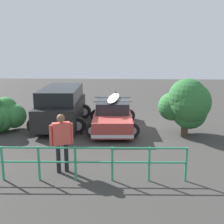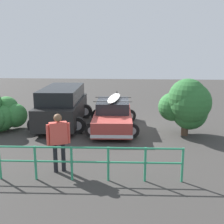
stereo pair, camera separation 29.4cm
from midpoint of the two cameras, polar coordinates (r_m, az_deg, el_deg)
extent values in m
cube|color=#383533|center=(13.59, 1.56, -3.34)|extent=(44.00, 44.00, 0.02)
cube|color=#9E3833|center=(13.40, -0.51, -1.28)|extent=(1.87, 4.48, 0.66)
cube|color=#23262B|center=(13.44, -0.51, 1.33)|extent=(1.58, 2.18, 0.51)
cube|color=silver|center=(11.38, -0.66, -4.99)|extent=(1.73, 0.17, 0.14)
cube|color=silver|center=(15.55, -0.40, -0.09)|extent=(1.73, 0.17, 0.14)
cylinder|color=black|center=(12.15, 3.50, -3.73)|extent=(0.63, 0.18, 0.63)
cylinder|color=#B7B7BC|center=(12.15, 3.50, -3.73)|extent=(0.35, 0.19, 0.35)
cylinder|color=black|center=(12.17, -4.69, -3.72)|extent=(0.63, 0.18, 0.63)
cylinder|color=#B7B7BC|center=(12.17, -4.69, -3.72)|extent=(0.35, 0.19, 0.35)
cylinder|color=black|center=(14.78, 2.92, -0.70)|extent=(0.63, 0.18, 0.63)
cylinder|color=#B7B7BC|center=(14.78, 2.92, -0.70)|extent=(0.35, 0.19, 0.35)
cylinder|color=black|center=(14.81, -3.79, -0.69)|extent=(0.63, 0.18, 0.63)
cylinder|color=#B7B7BC|center=(14.81, -3.79, -0.69)|extent=(0.35, 0.19, 0.35)
cylinder|color=black|center=(12.81, -0.54, 2.10)|extent=(1.78, 0.10, 0.03)
cylinder|color=black|center=(13.96, -0.48, 3.00)|extent=(1.78, 0.10, 0.03)
ellipsoid|color=white|center=(13.50, -0.29, 2.92)|extent=(0.66, 2.84, 0.09)
cone|color=black|center=(14.59, 0.22, 4.13)|extent=(0.10, 0.10, 0.14)
cube|color=black|center=(14.22, -10.73, 0.27)|extent=(2.06, 4.85, 0.98)
cube|color=black|center=(14.06, -10.87, 3.57)|extent=(1.87, 3.80, 0.68)
cylinder|color=black|center=(16.60, -9.14, 2.48)|extent=(0.68, 0.21, 0.68)
cylinder|color=black|center=(12.77, -7.65, -2.71)|extent=(0.75, 0.22, 0.75)
cylinder|color=#B7B7BC|center=(12.77, -7.65, -2.71)|extent=(0.41, 0.23, 0.41)
cylinder|color=black|center=(13.17, -15.90, -2.62)|extent=(0.75, 0.22, 0.75)
cylinder|color=#B7B7BC|center=(13.17, -15.90, -2.62)|extent=(0.41, 0.23, 0.41)
cylinder|color=black|center=(15.53, -6.23, 0.13)|extent=(0.75, 0.22, 0.75)
cylinder|color=#B7B7BC|center=(15.53, -6.23, 0.13)|extent=(0.41, 0.23, 0.41)
cylinder|color=black|center=(15.86, -13.09, 0.14)|extent=(0.75, 0.22, 0.75)
cylinder|color=#B7B7BC|center=(15.86, -13.09, 0.14)|extent=(0.41, 0.23, 0.41)
cylinder|color=black|center=(8.97, -10.19, -9.11)|extent=(0.13, 0.13, 0.91)
cylinder|color=black|center=(8.94, -11.77, -9.27)|extent=(0.13, 0.13, 0.91)
cube|color=#DB4C42|center=(8.69, -11.20, -4.31)|extent=(0.57, 0.40, 0.68)
sphere|color=brown|center=(8.56, -11.34, -1.25)|extent=(0.25, 0.25, 0.25)
cylinder|color=#DB4C42|center=(8.75, -9.17, -4.29)|extent=(0.09, 0.09, 0.65)
cylinder|color=#DB4C42|center=(8.65, -13.24, -4.67)|extent=(0.09, 0.09, 0.65)
cylinder|color=#2D9366|center=(8.44, 13.83, -10.30)|extent=(0.07, 0.07, 1.03)
cylinder|color=#2D9366|center=(8.27, 6.51, -10.50)|extent=(0.07, 0.07, 1.03)
cylinder|color=#2D9366|center=(8.23, -1.00, -10.52)|extent=(0.07, 0.07, 1.03)
cylinder|color=#2D9366|center=(8.33, -8.45, -10.37)|extent=(0.07, 0.07, 1.03)
cylinder|color=#2D9366|center=(8.56, -15.61, -10.07)|extent=(0.07, 0.07, 1.03)
cylinder|color=#2D9366|center=(8.91, -22.27, -9.64)|extent=(0.07, 0.07, 1.03)
cylinder|color=#2D9366|center=(8.25, -12.24, -7.12)|extent=(7.44, 0.29, 0.06)
cylinder|color=#2D9366|center=(8.41, -12.10, -9.91)|extent=(7.44, 0.29, 0.06)
cylinder|color=#4C3828|center=(12.89, 13.86, -3.46)|extent=(0.30, 0.30, 0.48)
sphere|color=#2D6B33|center=(12.54, 14.14, 1.63)|extent=(1.25, 1.25, 1.25)
sphere|color=#2D6B33|center=(12.83, 14.83, 0.08)|extent=(1.55, 1.55, 1.55)
sphere|color=#2D6B33|center=(12.40, 15.02, 1.93)|extent=(1.74, 1.74, 1.74)
sphere|color=#2D6B33|center=(12.89, 11.50, 1.10)|extent=(1.28, 1.28, 1.28)
sphere|color=#2D6B33|center=(12.40, 14.43, 2.88)|extent=(1.63, 1.63, 1.63)
sphere|color=#2D6B33|center=(12.76, 12.81, 1.46)|extent=(1.12, 1.12, 1.12)
cylinder|color=#4C3828|center=(14.00, -21.92, -2.86)|extent=(0.29, 0.29, 0.42)
sphere|color=#387F3D|center=(14.21, -21.38, 0.70)|extent=(1.09, 1.09, 1.09)
sphere|color=#387F3D|center=(13.91, -22.41, -1.27)|extent=(1.26, 1.26, 1.26)
sphere|color=#387F3D|center=(14.04, -19.85, -0.75)|extent=(1.14, 1.14, 1.14)
camera|label=1|loc=(0.15, -90.66, -0.15)|focal=45.00mm
camera|label=2|loc=(0.15, 89.34, 0.15)|focal=45.00mm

